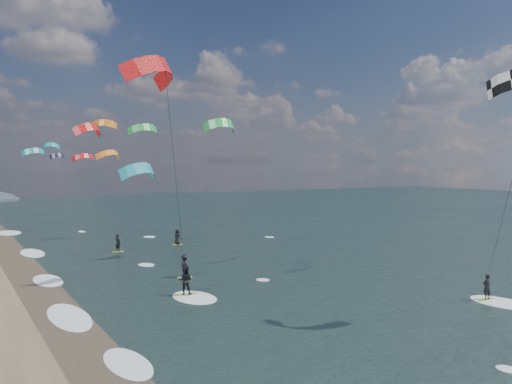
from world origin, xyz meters
TOP-DOWN VIEW (x-y plane):
  - ground at (0.00, 0.00)m, footprint 260.00×260.00m
  - wet_sand_strip at (-12.00, 10.00)m, footprint 3.00×240.00m
  - kitesurfer_near_b at (-6.20, 12.26)m, footprint 7.16×9.41m
  - far_kitesurfers at (-0.30, 29.24)m, footprint 7.95×17.54m
  - bg_kite_field at (0.12, 56.90)m, footprint 12.98×73.43m
  - shoreline_surf at (-10.80, 14.75)m, footprint 2.40×79.40m

SIDE VIEW (x-z plane):
  - ground at x=0.00m, z-range 0.00..0.00m
  - shoreline_surf at x=-10.80m, z-range -0.06..0.06m
  - wet_sand_strip at x=-12.00m, z-range 0.00..0.01m
  - far_kitesurfers at x=-0.30m, z-range -0.02..1.78m
  - kitesurfer_near_b at x=-6.20m, z-range 2.50..17.41m
  - bg_kite_field at x=0.12m, z-range 7.79..14.27m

